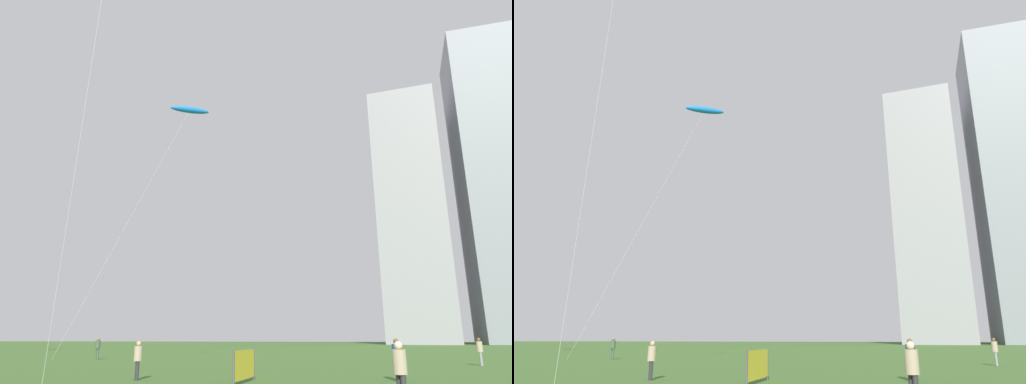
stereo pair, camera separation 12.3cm
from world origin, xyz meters
The scene contains 9 objects.
person_standing_0 centered at (6.07, -0.45, 0.94)m, with size 0.36×0.36×1.62m.
person_standing_1 centered at (7.07, 6.86, 0.96)m, with size 0.37×0.37×1.65m.
person_standing_2 centered at (-13.37, 22.55, 0.95)m, with size 0.36×0.36×1.64m.
person_standing_3 centered at (13.74, 18.21, 0.95)m, with size 0.37×0.37×1.64m.
person_standing_4 centered at (-3.61, 5.94, 0.89)m, with size 0.34×0.34×1.55m.
kite_flying_1 centered at (-9.06, 30.06, 24.96)m, with size 9.24×10.36×25.46m.
distant_highrise_0 centered at (27.09, 100.43, 28.99)m, with size 14.95×24.04×57.99m, color #939399.
distant_highrise_1 centered at (49.28, 98.75, 36.86)m, with size 20.92×20.99×73.72m, color gray.
event_banner centered at (1.01, 5.29, 0.68)m, with size 0.44×2.82×1.27m.
Camera 2 is at (4.19, -13.91, 1.76)m, focal length 32.81 mm.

